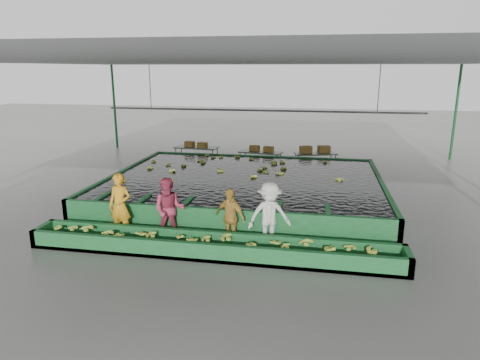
% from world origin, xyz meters
% --- Properties ---
extents(ground, '(80.00, 80.00, 0.00)m').
position_xyz_m(ground, '(0.00, 0.00, 0.00)').
color(ground, slate).
rests_on(ground, ground).
extents(shed_roof, '(20.00, 22.00, 0.04)m').
position_xyz_m(shed_roof, '(0.00, 0.00, 5.00)').
color(shed_roof, gray).
rests_on(shed_roof, shed_posts).
extents(shed_posts, '(20.00, 22.00, 5.00)m').
position_xyz_m(shed_posts, '(0.00, 0.00, 2.50)').
color(shed_posts, '#154E23').
rests_on(shed_posts, ground).
extents(flotation_tank, '(10.00, 8.00, 0.90)m').
position_xyz_m(flotation_tank, '(0.00, 1.50, 0.45)').
color(flotation_tank, '#1A5E2B').
rests_on(flotation_tank, ground).
extents(tank_water, '(9.70, 7.70, 0.00)m').
position_xyz_m(tank_water, '(0.00, 1.50, 0.85)').
color(tank_water, black).
rests_on(tank_water, flotation_tank).
extents(sorting_trough, '(10.00, 1.00, 0.50)m').
position_xyz_m(sorting_trough, '(0.00, -3.60, 0.25)').
color(sorting_trough, '#1A5E2B').
rests_on(sorting_trough, ground).
extents(cableway_rail, '(0.08, 0.08, 14.00)m').
position_xyz_m(cableway_rail, '(0.00, 5.00, 3.00)').
color(cableway_rail, '#59605B').
rests_on(cableway_rail, shed_roof).
extents(rail_hanger_left, '(0.04, 0.04, 2.00)m').
position_xyz_m(rail_hanger_left, '(-5.00, 5.00, 4.00)').
color(rail_hanger_left, '#59605B').
rests_on(rail_hanger_left, shed_roof).
extents(rail_hanger_right, '(0.04, 0.04, 2.00)m').
position_xyz_m(rail_hanger_right, '(5.00, 5.00, 4.00)').
color(rail_hanger_right, '#59605B').
rests_on(rail_hanger_right, shed_roof).
extents(worker_a, '(0.74, 0.52, 1.89)m').
position_xyz_m(worker_a, '(-2.93, -2.80, 0.95)').
color(worker_a, orange).
rests_on(worker_a, ground).
extents(worker_b, '(0.99, 0.83, 1.83)m').
position_xyz_m(worker_b, '(-1.43, -2.80, 0.92)').
color(worker_b, '#B23651').
rests_on(worker_b, ground).
extents(worker_c, '(1.03, 0.74, 1.62)m').
position_xyz_m(worker_c, '(0.33, -2.80, 0.81)').
color(worker_c, gold).
rests_on(worker_c, ground).
extents(worker_d, '(1.37, 1.09, 1.85)m').
position_xyz_m(worker_d, '(1.43, -2.80, 0.92)').
color(worker_d, silver).
rests_on(worker_d, ground).
extents(packing_table_left, '(2.22, 1.02, 0.99)m').
position_xyz_m(packing_table_left, '(-3.37, 6.62, 0.49)').
color(packing_table_left, '#59605B').
rests_on(packing_table_left, ground).
extents(packing_table_mid, '(2.14, 1.15, 0.92)m').
position_xyz_m(packing_table_mid, '(-0.08, 6.31, 0.46)').
color(packing_table_mid, '#59605B').
rests_on(packing_table_mid, ground).
extents(packing_table_right, '(2.10, 1.29, 0.89)m').
position_xyz_m(packing_table_right, '(2.53, 6.57, 0.45)').
color(packing_table_right, '#59605B').
rests_on(packing_table_right, ground).
extents(box_stack_left, '(1.22, 0.59, 0.25)m').
position_xyz_m(box_stack_left, '(-3.37, 6.54, 0.99)').
color(box_stack_left, brown).
rests_on(box_stack_left, packing_table_left).
extents(box_stack_mid, '(1.20, 0.55, 0.25)m').
position_xyz_m(box_stack_mid, '(-0.04, 6.37, 0.92)').
color(box_stack_mid, brown).
rests_on(box_stack_mid, packing_table_mid).
extents(box_stack_right, '(1.50, 0.80, 0.31)m').
position_xyz_m(box_stack_right, '(2.49, 6.67, 0.89)').
color(box_stack_right, brown).
rests_on(box_stack_right, packing_table_right).
extents(floating_bananas, '(8.40, 5.73, 0.11)m').
position_xyz_m(floating_bananas, '(0.00, 2.30, 0.85)').
color(floating_bananas, '#AABB3A').
rests_on(floating_bananas, tank_water).
extents(trough_bananas, '(9.72, 0.65, 0.13)m').
position_xyz_m(trough_bananas, '(0.00, -3.60, 0.40)').
color(trough_bananas, '#AABB3A').
rests_on(trough_bananas, sorting_trough).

